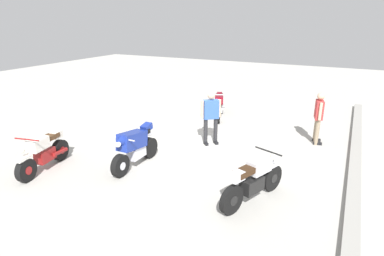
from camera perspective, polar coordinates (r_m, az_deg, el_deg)
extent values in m
plane|color=#ADAAA3|center=(10.83, 1.89, -2.21)|extent=(40.00, 40.00, 0.00)
cube|color=gray|center=(9.96, 26.81, -5.85)|extent=(14.00, 0.30, 0.15)
cylinder|color=black|center=(7.94, 13.93, -8.51)|extent=(0.64, 0.34, 0.64)
cylinder|color=black|center=(6.91, 6.99, -12.48)|extent=(0.64, 0.34, 0.64)
cylinder|color=black|center=(7.94, 13.93, -8.51)|extent=(0.26, 0.21, 0.22)
cylinder|color=black|center=(6.91, 6.99, -12.48)|extent=(0.26, 0.21, 0.22)
cube|color=black|center=(7.33, 10.53, -9.83)|extent=(0.62, 0.46, 0.32)
cube|color=silver|center=(7.29, 11.68, -6.53)|extent=(0.64, 0.50, 0.30)
cube|color=silver|center=(7.79, 14.13, -6.23)|extent=(0.47, 0.31, 0.08)
cube|color=#382314|center=(6.95, 9.47, -7.51)|extent=(0.65, 0.46, 0.12)
cube|color=silver|center=(6.75, 7.86, -8.46)|extent=(0.38, 0.32, 0.18)
cylinder|color=black|center=(7.16, 7.43, -10.83)|extent=(0.56, 0.30, 0.16)
cylinder|color=black|center=(7.44, 13.32, -4.01)|extent=(0.28, 0.67, 0.04)
sphere|color=silver|center=(7.69, 14.15, -4.93)|extent=(0.16, 0.16, 0.16)
cylinder|color=black|center=(12.56, 4.69, 2.28)|extent=(0.64, 0.34, 0.64)
cylinder|color=black|center=(13.95, 4.84, 3.98)|extent=(0.64, 0.34, 0.64)
cylinder|color=silver|center=(12.56, 4.69, 2.28)|extent=(0.26, 0.21, 0.22)
cylinder|color=silver|center=(13.95, 4.84, 3.98)|extent=(0.26, 0.21, 0.22)
cube|color=silver|center=(13.27, 4.78, 3.65)|extent=(0.62, 0.46, 0.32)
cube|color=maroon|center=(12.98, 4.81, 5.12)|extent=(0.64, 0.50, 0.30)
cube|color=maroon|center=(12.46, 4.73, 3.82)|extent=(0.47, 0.31, 0.08)
cube|color=black|center=(13.41, 4.86, 5.66)|extent=(0.65, 0.46, 0.12)
cube|color=maroon|center=(13.71, 4.89, 5.86)|extent=(0.38, 0.32, 0.18)
cylinder|color=silver|center=(13.67, 5.53, 3.86)|extent=(0.56, 0.30, 0.16)
cylinder|color=silver|center=(12.60, 4.81, 5.87)|extent=(0.28, 0.67, 0.04)
sphere|color=silver|center=(12.44, 4.76, 4.74)|extent=(0.16, 0.16, 0.16)
cylinder|color=black|center=(8.55, -12.55, -6.50)|extent=(0.60, 0.17, 0.60)
cylinder|color=black|center=(9.54, -7.61, -3.44)|extent=(0.60, 0.23, 0.60)
cylinder|color=silver|center=(8.55, -12.55, -6.50)|extent=(0.21, 0.18, 0.21)
cylinder|color=silver|center=(9.54, -7.61, -3.44)|extent=(0.21, 0.18, 0.21)
cube|color=silver|center=(9.03, -9.79, -4.20)|extent=(0.56, 0.29, 0.32)
cube|color=navy|center=(8.77, -10.49, -2.13)|extent=(0.99, 0.38, 0.57)
cone|color=navy|center=(8.34, -12.63, -2.32)|extent=(0.36, 0.35, 0.39)
cube|color=black|center=(9.05, -9.05, -0.91)|extent=(0.60, 0.27, 0.12)
cube|color=navy|center=(9.26, -8.03, 0.12)|extent=(0.35, 0.23, 0.23)
cylinder|color=silver|center=(9.32, -8.56, -0.94)|extent=(0.40, 0.10, 0.17)
cylinder|color=silver|center=(9.24, -7.74, -1.09)|extent=(0.40, 0.10, 0.17)
cylinder|color=silver|center=(8.43, -12.06, -1.88)|extent=(0.05, 0.70, 0.04)
sphere|color=silver|center=(8.30, -12.94, -2.82)|extent=(0.16, 0.16, 0.16)
cylinder|color=black|center=(9.10, -27.23, -6.65)|extent=(0.62, 0.28, 0.60)
cylinder|color=black|center=(10.04, -22.24, -3.60)|extent=(0.62, 0.28, 0.60)
cylinder|color=maroon|center=(9.10, -27.23, -6.65)|extent=(0.24, 0.22, 0.21)
cylinder|color=maroon|center=(10.04, -22.24, -3.60)|extent=(0.24, 0.22, 0.21)
cube|color=maroon|center=(9.56, -24.51, -4.39)|extent=(0.61, 0.39, 0.32)
cube|color=white|center=(9.28, -25.60, -2.57)|extent=(0.61, 0.43, 0.30)
cube|color=white|center=(8.98, -27.55, -4.74)|extent=(0.46, 0.25, 0.08)
cube|color=#4C331E|center=(9.59, -23.93, -1.53)|extent=(0.64, 0.38, 0.12)
cube|color=white|center=(9.82, -22.86, -1.06)|extent=(0.36, 0.28, 0.18)
cylinder|color=maroon|center=(9.76, -22.25, -3.92)|extent=(0.57, 0.22, 0.16)
cylinder|color=maroon|center=(8.97, -27.14, -1.81)|extent=(0.18, 0.69, 0.04)
sphere|color=silver|center=(8.88, -27.86, -3.50)|extent=(0.16, 0.16, 0.16)
cylinder|color=#262628|center=(10.41, 2.41, -0.62)|extent=(0.18, 0.18, 0.85)
cube|color=black|center=(10.49, 2.47, -2.71)|extent=(0.26, 0.25, 0.08)
cylinder|color=#262628|center=(10.50, 4.17, -0.46)|extent=(0.18, 0.18, 0.85)
cube|color=black|center=(10.59, 4.23, -2.54)|extent=(0.26, 0.25, 0.08)
cube|color=#3359A5|center=(10.23, 3.37, 3.31)|extent=(0.48, 0.51, 0.60)
cylinder|color=#D8AD8C|center=(10.15, 1.84, 3.30)|extent=(0.13, 0.13, 0.57)
cylinder|color=#D8AD8C|center=(10.32, 4.88, 3.50)|extent=(0.13, 0.13, 0.57)
sphere|color=#D8AD8C|center=(10.12, 3.42, 5.75)|extent=(0.23, 0.23, 0.23)
cylinder|color=gray|center=(11.09, 21.18, -0.73)|extent=(0.16, 0.16, 0.83)
cube|color=black|center=(11.23, 21.26, -2.56)|extent=(0.16, 0.28, 0.08)
cylinder|color=gray|center=(11.40, 21.00, -0.19)|extent=(0.16, 0.16, 0.83)
cube|color=black|center=(11.53, 21.08, -1.98)|extent=(0.16, 0.28, 0.08)
cube|color=#B23333|center=(11.05, 21.52, 3.03)|extent=(0.51, 0.32, 0.59)
cylinder|color=#D8AD8C|center=(10.78, 21.71, 2.73)|extent=(0.11, 0.11, 0.56)
cylinder|color=#D8AD8C|center=(11.31, 21.37, 3.49)|extent=(0.11, 0.11, 0.56)
sphere|color=#D8AD8C|center=(10.95, 21.80, 5.23)|extent=(0.23, 0.23, 0.23)
cube|color=black|center=(10.44, -8.75, -3.19)|extent=(0.36, 0.36, 0.03)
cone|color=orange|center=(10.34, -8.82, -1.83)|extent=(0.28, 0.28, 0.50)
cylinder|color=white|center=(10.33, -8.84, -1.62)|extent=(0.19, 0.19, 0.08)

